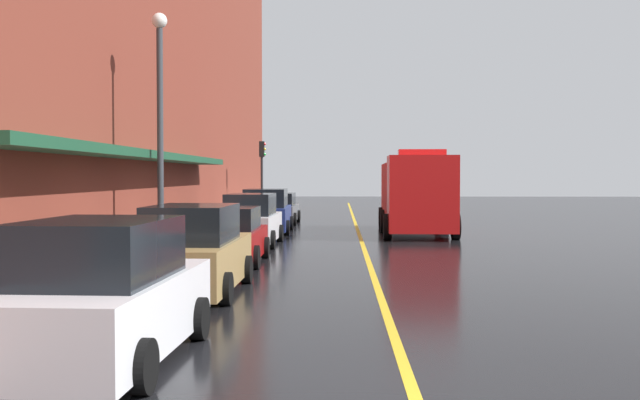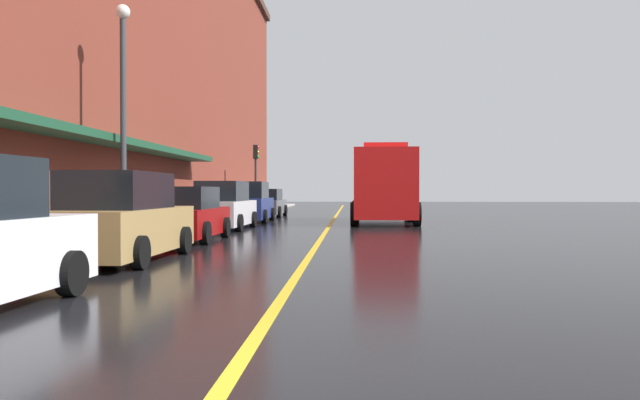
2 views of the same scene
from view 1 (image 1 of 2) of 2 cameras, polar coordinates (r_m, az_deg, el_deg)
name	(u,v)px [view 1 (image 1 of 2)]	position (r m, az deg, el deg)	size (l,w,h in m)	color
ground_plane	(358,232)	(32.39, 2.96, -2.50)	(112.00, 112.00, 0.00)	black
sidewalk_left	(217,230)	(32.81, -7.93, -2.33)	(2.40, 70.00, 0.15)	#ADA8A0
lane_center_stripe	(358,232)	(32.39, 2.96, -2.49)	(0.16, 70.00, 0.01)	gold
brick_building_left	(49,14)	(34.29, -20.08, 13.25)	(12.60, 64.00, 18.58)	maroon
parked_car_0	(103,297)	(10.24, -16.28, -7.12)	(2.22, 4.60, 1.90)	silver
parked_car_1	(194,252)	(15.79, -9.61, -3.99)	(2.05, 4.74, 1.86)	#A5844C
parked_car_2	(229,237)	(21.02, -6.99, -2.83)	(1.99, 4.30, 1.59)	maroon
parked_car_3	(251,221)	(26.46, -5.29, -1.63)	(2.03, 4.64, 1.84)	silver
parked_car_4	(266,212)	(32.11, -4.13, -0.96)	(2.19, 4.84, 1.90)	navy
parked_car_5	(278,209)	(38.14, -3.23, -0.71)	(2.14, 4.38, 1.59)	#595B60
fire_truck	(415,195)	(31.89, 7.33, 0.41)	(3.08, 8.41, 3.48)	red
parking_meter_0	(113,247)	(15.37, -15.61, -3.46)	(0.14, 0.18, 1.33)	#4C4C51
parking_meter_1	(6,280)	(10.96, -22.91, -5.66)	(0.14, 0.18, 1.33)	#4C4C51
parking_meter_2	(237,208)	(32.97, -6.38, -0.59)	(0.14, 0.18, 1.33)	#4C4C51
parking_meter_3	(80,257)	(13.63, -17.89, -4.16)	(0.14, 0.18, 1.33)	#4C4C51
street_lamp_left	(160,108)	(21.80, -12.16, 6.91)	(0.44, 0.44, 6.94)	#33383D
traffic_light_near	(262,164)	(43.01, -4.46, 2.78)	(0.38, 0.36, 4.30)	#232326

